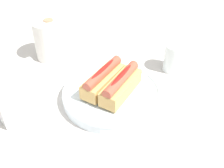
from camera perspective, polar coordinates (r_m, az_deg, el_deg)
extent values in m
plane|color=beige|center=(0.76, -0.94, -3.71)|extent=(2.40, 2.40, 0.00)
cylinder|color=silver|center=(0.76, 0.00, -2.35)|extent=(0.27, 0.27, 0.03)
torus|color=silver|center=(0.75, 0.00, -1.57)|extent=(0.27, 0.27, 0.01)
cube|color=tan|center=(0.72, 1.90, -0.67)|extent=(0.16, 0.09, 0.04)
cylinder|color=#B24C38|center=(0.70, 1.95, 1.09)|extent=(0.15, 0.07, 0.03)
ellipsoid|color=red|center=(0.70, 1.97, 1.86)|extent=(0.11, 0.04, 0.01)
cube|color=tan|center=(0.74, -1.85, 0.65)|extent=(0.16, 0.09, 0.04)
cylinder|color=#B24C38|center=(0.72, -1.89, 2.39)|extent=(0.15, 0.06, 0.03)
ellipsoid|color=red|center=(0.72, -1.91, 3.15)|extent=(0.11, 0.04, 0.01)
cylinder|color=white|center=(0.87, 13.03, 5.44)|extent=(0.07, 0.07, 0.09)
cylinder|color=silver|center=(0.88, 12.98, 5.15)|extent=(0.06, 0.06, 0.08)
cylinder|color=white|center=(0.93, -12.63, 9.17)|extent=(0.11, 0.11, 0.13)
cylinder|color=#997A5B|center=(0.90, -13.22, 12.87)|extent=(0.03, 0.03, 0.00)
cube|color=white|center=(0.70, -18.95, -2.02)|extent=(0.11, 0.05, 0.15)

